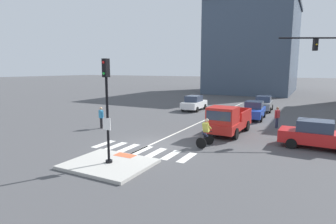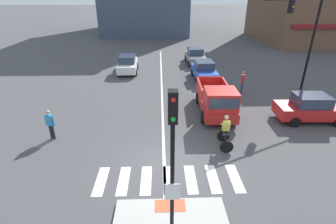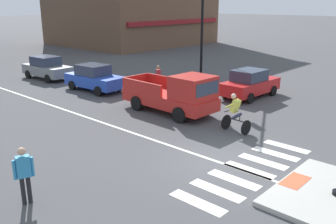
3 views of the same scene
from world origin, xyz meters
TOP-DOWN VIEW (x-y plane):
  - ground_plane at (0.00, 0.00)m, footprint 300.00×300.00m
  - tactile_pad_front at (0.00, -2.60)m, footprint 1.10×0.60m
  - crosswalk_stripe_a at (-2.81, -1.02)m, footprint 0.44×1.80m
  - crosswalk_stripe_b at (-1.87, -1.02)m, footprint 0.44×1.80m
  - crosswalk_stripe_c at (-0.94, -1.02)m, footprint 0.44×1.80m
  - crosswalk_stripe_d at (0.00, -1.02)m, footprint 0.44×1.80m
  - crosswalk_stripe_e at (0.94, -1.02)m, footprint 0.44×1.80m
  - crosswalk_stripe_f at (1.87, -1.02)m, footprint 0.44×1.80m
  - crosswalk_stripe_g at (2.81, -1.02)m, footprint 0.44×1.80m
  - lane_centre_line at (-0.16, 10.00)m, footprint 0.14×28.00m
  - traffic_light_mast at (10.03, 8.98)m, footprint 5.10×2.61m
  - car_blue_eastbound_far at (3.60, 12.23)m, footprint 2.00×4.18m
  - car_red_cross_right at (8.72, 4.12)m, footprint 4.16×1.96m
  - car_grey_eastbound_distant at (3.53, 17.81)m, footprint 2.00×4.18m
  - pickup_truck_red_eastbound_mid at (3.19, 5.06)m, footprint 2.18×5.16m
  - cyclist at (2.91, 1.43)m, footprint 0.75×1.14m
  - pedestrian_at_curb_left at (-6.04, 2.46)m, footprint 0.53×0.32m
  - pedestrian_waiting_far_side at (6.00, 8.95)m, footprint 0.36×0.49m

SIDE VIEW (x-z plane):
  - ground_plane at x=0.00m, z-range 0.00..0.00m
  - crosswalk_stripe_a at x=-2.81m, z-range 0.00..0.01m
  - crosswalk_stripe_b at x=-1.87m, z-range 0.00..0.01m
  - crosswalk_stripe_c at x=-0.94m, z-range 0.00..0.01m
  - crosswalk_stripe_d at x=0.00m, z-range 0.00..0.01m
  - crosswalk_stripe_e at x=0.94m, z-range 0.00..0.01m
  - crosswalk_stripe_f at x=1.87m, z-range 0.00..0.01m
  - crosswalk_stripe_g at x=2.81m, z-range 0.00..0.01m
  - lane_centre_line at x=-0.16m, z-range 0.00..0.01m
  - tactile_pad_front at x=0.00m, z-range 0.15..0.16m
  - car_blue_eastbound_far at x=3.60m, z-range -0.01..1.63m
  - car_red_cross_right at x=8.72m, z-range -0.01..1.63m
  - car_grey_eastbound_distant at x=3.53m, z-range -0.01..1.63m
  - cyclist at x=2.91m, z-range 0.03..1.71m
  - pickup_truck_red_eastbound_mid at x=3.19m, z-range -0.06..2.02m
  - pedestrian_at_curb_left at x=-6.04m, z-range 0.15..1.82m
  - pedestrian_waiting_far_side at x=6.00m, z-range 0.15..1.82m
  - traffic_light_mast at x=10.03m, z-range 1.10..8.02m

